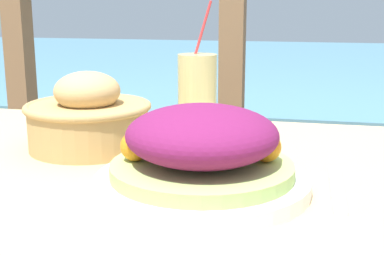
{
  "coord_description": "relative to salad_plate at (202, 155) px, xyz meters",
  "views": [
    {
      "loc": [
        0.22,
        -0.74,
        0.95
      ],
      "look_at": [
        0.05,
        0.02,
        0.77
      ],
      "focal_mm": 50.0,
      "sensor_mm": 36.0,
      "label": 1
    }
  ],
  "objects": [
    {
      "name": "salad_plate",
      "position": [
        0.0,
        0.0,
        0.0
      ],
      "size": [
        0.29,
        0.29,
        0.11
      ],
      "color": "white",
      "rests_on": "patio_table"
    },
    {
      "name": "bread_basket",
      "position": [
        -0.23,
        0.16,
        0.0
      ],
      "size": [
        0.21,
        0.21,
        0.13
      ],
      "color": "tan",
      "rests_on": "patio_table"
    },
    {
      "name": "sea_backdrop",
      "position": [
        -0.09,
        3.39,
        -0.5
      ],
      "size": [
        12.0,
        4.0,
        0.51
      ],
      "color": "#568EA8",
      "rests_on": "ground_plane"
    },
    {
      "name": "railing_fence",
      "position": [
        -0.09,
        0.89,
        0.02
      ],
      "size": [
        2.8,
        0.08,
        1.14
      ],
      "color": "brown",
      "rests_on": "ground_plane"
    },
    {
      "name": "fork",
      "position": [
        0.18,
        0.04,
        -0.05
      ],
      "size": [
        0.02,
        0.18,
        0.0
      ],
      "color": "silver",
      "rests_on": "patio_table"
    },
    {
      "name": "patio_table",
      "position": [
        -0.09,
        0.08,
        -0.15
      ],
      "size": [
        1.08,
        0.72,
        0.71
      ],
      "color": "tan",
      "rests_on": "ground_plane"
    },
    {
      "name": "drink_glass",
      "position": [
        -0.07,
        0.3,
        0.03
      ],
      "size": [
        0.07,
        0.07,
        0.25
      ],
      "color": "#DBCC7F",
      "rests_on": "patio_table"
    }
  ]
}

